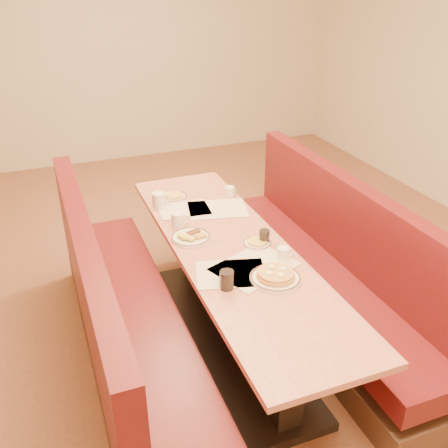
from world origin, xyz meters
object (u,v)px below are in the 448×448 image
object	(u,v)px
pancake_plate	(276,276)
coffee_mug_a	(284,253)
coffee_mug_c	(230,191)
soda_tumbler_near	(227,280)
diner_table	(231,296)
soda_tumbler_mid	(264,237)
coffee_mug_d	(159,199)
booth_left	(122,323)
booth_right	(326,275)
eggs_plate	(190,237)
coffee_mug_b	(179,219)

from	to	relation	value
pancake_plate	coffee_mug_a	bearing A→B (deg)	51.91
coffee_mug_c	soda_tumbler_near	bearing A→B (deg)	-133.89
soda_tumbler_near	diner_table	bearing A→B (deg)	64.47
soda_tumbler_mid	coffee_mug_d	bearing A→B (deg)	121.68
diner_table	booth_left	size ratio (longest dim) A/B	1.00
pancake_plate	coffee_mug_c	xyz separation A→B (m)	(0.19, 1.17, 0.02)
booth_right	coffee_mug_a	xyz separation A→B (m)	(-0.50, -0.25, 0.43)
eggs_plate	soda_tumbler_mid	distance (m)	0.48
soda_tumbler_mid	diner_table	bearing A→B (deg)	173.52
coffee_mug_d	coffee_mug_b	bearing A→B (deg)	-85.36
eggs_plate	soda_tumbler_near	world-z (taller)	soda_tumbler_near
coffee_mug_a	soda_tumbler_near	bearing A→B (deg)	-152.94
coffee_mug_c	coffee_mug_d	world-z (taller)	coffee_mug_d
coffee_mug_c	pancake_plate	bearing A→B (deg)	-120.47
booth_right	coffee_mug_b	bearing A→B (deg)	157.41
coffee_mug_d	booth_left	bearing A→B (deg)	-123.19
eggs_plate	soda_tumbler_mid	xyz separation A→B (m)	(0.43, -0.22, 0.03)
pancake_plate	eggs_plate	size ratio (longest dim) A/B	1.13
booth_right	pancake_plate	bearing A→B (deg)	-145.92
pancake_plate	coffee_mug_c	world-z (taller)	coffee_mug_c
pancake_plate	coffee_mug_d	size ratio (longest dim) A/B	2.13
eggs_plate	pancake_plate	bearing A→B (deg)	-64.20
coffee_mug_d	soda_tumbler_mid	distance (m)	0.92
booth_left	booth_right	size ratio (longest dim) A/B	1.00
eggs_plate	coffee_mug_d	xyz separation A→B (m)	(-0.06, 0.56, 0.04)
diner_table	coffee_mug_b	distance (m)	0.63
coffee_mug_c	soda_tumbler_mid	distance (m)	0.76
coffee_mug_a	booth_right	bearing A→B (deg)	33.27
eggs_plate	coffee_mug_b	distance (m)	0.21
booth_right	soda_tumbler_mid	bearing A→B (deg)	-177.30
booth_left	coffee_mug_b	size ratio (longest dim) A/B	19.34
coffee_mug_a	soda_tumbler_mid	bearing A→B (deg)	102.47
booth_right	coffee_mug_c	xyz separation A→B (m)	(-0.45, 0.73, 0.43)
coffee_mug_b	booth_right	bearing A→B (deg)	-13.89
pancake_plate	coffee_mug_b	bearing A→B (deg)	111.04
coffee_mug_c	soda_tumbler_near	world-z (taller)	soda_tumbler_near
eggs_plate	coffee_mug_d	bearing A→B (deg)	95.78
coffee_mug_b	soda_tumbler_mid	xyz separation A→B (m)	(0.44, -0.42, -0.01)
booth_left	coffee_mug_a	size ratio (longest dim) A/B	24.19
diner_table	booth_right	size ratio (longest dim) A/B	1.00
pancake_plate	soda_tumbler_mid	distance (m)	0.43
coffee_mug_a	soda_tumbler_near	xyz separation A→B (m)	(-0.43, -0.16, 0.01)
diner_table	pancake_plate	bearing A→B (deg)	-78.01
pancake_plate	coffee_mug_d	world-z (taller)	coffee_mug_d
coffee_mug_b	diner_table	bearing A→B (deg)	-51.56
coffee_mug_d	coffee_mug_a	bearing A→B (deg)	-65.04
diner_table	booth_right	world-z (taller)	booth_right
eggs_plate	booth_right	bearing A→B (deg)	-11.63
pancake_plate	soda_tumbler_mid	world-z (taller)	soda_tumbler_mid
booth_left	coffee_mug_b	bearing A→B (deg)	38.41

